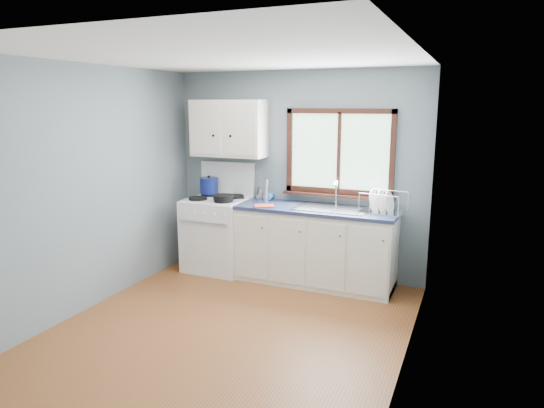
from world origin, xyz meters
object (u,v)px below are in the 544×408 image
at_px(skillet, 224,197).
at_px(thermos, 266,190).
at_px(gas_range, 218,232).
at_px(base_cabinets, 315,250).
at_px(sink, 331,214).
at_px(dish_rack, 382,207).
at_px(stockpot, 209,185).
at_px(utensil_crock, 261,193).

xyz_separation_m(skillet, thermos, (0.45, 0.25, 0.07)).
bearing_deg(gas_range, base_cabinets, 0.82).
bearing_deg(sink, gas_range, -179.29).
distance_m(base_cabinets, dish_rack, 0.95).
distance_m(thermos, dish_rack, 1.44).
bearing_deg(skillet, sink, -2.64).
bearing_deg(sink, base_cabinets, 179.87).
distance_m(sink, thermos, 0.89).
distance_m(base_cabinets, stockpot, 1.64).
relative_size(sink, dish_rack, 1.61).
bearing_deg(dish_rack, stockpot, -171.95).
xyz_separation_m(base_cabinets, skillet, (-1.12, -0.16, 0.58)).
height_order(stockpot, utensil_crock, utensil_crock).
bearing_deg(thermos, dish_rack, -1.33).
distance_m(base_cabinets, sink, 0.48).
height_order(base_cabinets, thermos, thermos).
bearing_deg(thermos, utensil_crock, 134.27).
relative_size(gas_range, utensil_crock, 3.61).
height_order(thermos, dish_rack, thermos).
height_order(sink, dish_rack, sink).
bearing_deg(dish_rack, base_cabinets, -166.30).
bearing_deg(dish_rack, thermos, -171.61).
distance_m(skillet, stockpot, 0.47).
height_order(skillet, dish_rack, dish_rack).
distance_m(gas_range, stockpot, 0.62).
relative_size(skillet, utensil_crock, 1.08).
bearing_deg(thermos, gas_range, -170.52).
distance_m(stockpot, utensil_crock, 0.71).
distance_m(skillet, utensil_crock, 0.49).
height_order(gas_range, stockpot, gas_range).
bearing_deg(utensil_crock, gas_range, -156.22).
bearing_deg(stockpot, utensil_crock, 7.11).
height_order(sink, thermos, sink).
bearing_deg(skillet, dish_rack, -3.20).
relative_size(base_cabinets, utensil_crock, 4.91).
xyz_separation_m(sink, stockpot, (-1.68, 0.12, 0.21)).
xyz_separation_m(skillet, dish_rack, (1.88, 0.21, -0.00)).
height_order(sink, skillet, sink).
bearing_deg(utensil_crock, sink, -11.91).
xyz_separation_m(utensil_crock, dish_rack, (1.55, -0.15, -0.01)).
bearing_deg(base_cabinets, dish_rack, 3.98).
height_order(stockpot, thermos, thermos).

